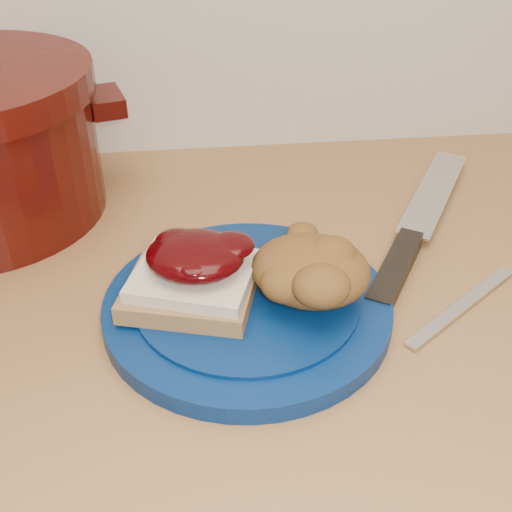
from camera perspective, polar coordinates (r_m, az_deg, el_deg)
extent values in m
cylinder|color=#052153|center=(0.58, -0.76, -4.53)|extent=(0.34, 0.34, 0.02)
cube|color=olive|center=(0.57, -5.82, -2.94)|extent=(0.13, 0.12, 0.02)
cube|color=beige|center=(0.56, -5.57, -1.71)|extent=(0.12, 0.12, 0.01)
ellipsoid|color=black|center=(0.55, -5.45, 0.06)|extent=(0.11, 0.10, 0.03)
ellipsoid|color=brown|center=(0.56, 4.88, -1.26)|extent=(0.13, 0.12, 0.05)
cube|color=black|center=(0.64, 12.26, -1.27)|extent=(0.09, 0.12, 0.02)
cube|color=silver|center=(0.78, 15.53, 5.55)|extent=(0.14, 0.20, 0.00)
cube|color=silver|center=(0.62, 17.87, -4.20)|extent=(0.14, 0.11, 0.00)
cube|color=#370905|center=(0.76, -13.23, 13.21)|extent=(0.05, 0.07, 0.02)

